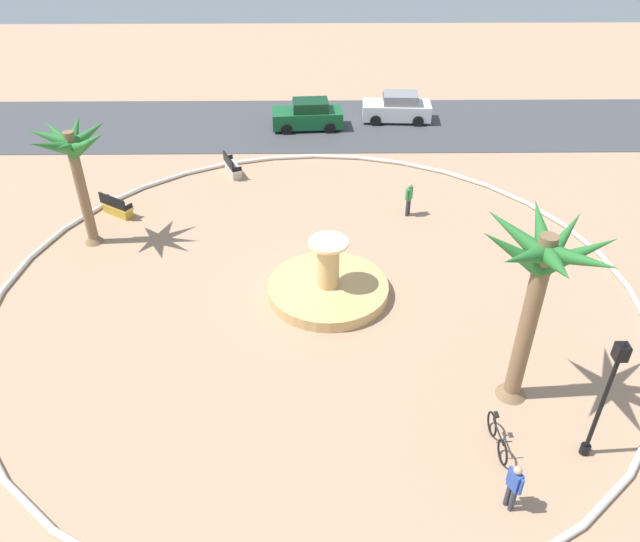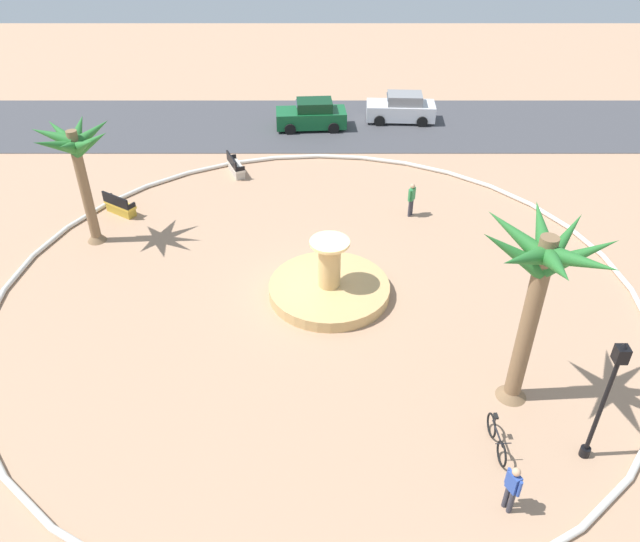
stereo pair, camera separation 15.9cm
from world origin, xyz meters
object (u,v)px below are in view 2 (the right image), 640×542
(person_cyclist_helmet, at_px, (511,487))
(person_cyclist_photo, at_px, (410,198))
(bench_east, at_px, (234,168))
(parked_car_leftmost, at_px, (310,115))
(palm_tree_by_curb, at_px, (74,154))
(lamppost, at_px, (605,393))
(parked_car_second, at_px, (400,108))
(bicycle_red_frame, at_px, (495,438))
(bench_west, at_px, (118,207))
(fountain, at_px, (328,287))
(palm_tree_near_fountain, at_px, (539,276))

(person_cyclist_helmet, xyz_separation_m, person_cyclist_photo, (-0.72, 14.94, 0.00))
(bench_east, relative_size, parked_car_leftmost, 0.41)
(palm_tree_by_curb, xyz_separation_m, lamppost, (16.82, -11.15, -1.55))
(bench_east, xyz_separation_m, parked_car_second, (9.05, 7.02, 0.43))
(palm_tree_by_curb, relative_size, parked_car_second, 1.27)
(bicycle_red_frame, relative_size, parked_car_second, 0.42)
(palm_tree_by_curb, distance_m, parked_car_leftmost, 15.49)
(lamppost, bearing_deg, person_cyclist_helmet, -146.81)
(person_cyclist_photo, bearing_deg, bench_east, 153.38)
(person_cyclist_helmet, bearing_deg, bench_west, 132.44)
(person_cyclist_helmet, bearing_deg, palm_tree_by_curb, 138.01)
(parked_car_leftmost, height_order, parked_car_second, same)
(lamppost, bearing_deg, fountain, 133.47)
(person_cyclist_photo, bearing_deg, fountain, -122.41)
(person_cyclist_helmet, distance_m, person_cyclist_photo, 14.96)
(fountain, distance_m, palm_tree_near_fountain, 8.66)
(fountain, distance_m, person_cyclist_helmet, 10.12)
(bicycle_red_frame, relative_size, person_cyclist_helmet, 1.08)
(person_cyclist_photo, distance_m, parked_car_second, 11.21)
(palm_tree_by_curb, xyz_separation_m, bench_west, (0.43, 2.28, -3.65))
(palm_tree_by_curb, distance_m, bicycle_red_frame, 18.40)
(parked_car_leftmost, distance_m, parked_car_second, 5.40)
(palm_tree_by_curb, distance_m, bench_west, 4.32)
(palm_tree_by_curb, distance_m, lamppost, 20.24)
(bench_east, bearing_deg, fountain, -65.42)
(bench_west, relative_size, bicycle_red_frame, 0.94)
(bicycle_red_frame, height_order, parked_car_leftmost, parked_car_leftmost)
(palm_tree_near_fountain, bearing_deg, parked_car_leftmost, 106.73)
(bench_east, relative_size, lamppost, 0.40)
(fountain, bearing_deg, bench_east, 114.58)
(palm_tree_near_fountain, distance_m, lamppost, 3.41)
(person_cyclist_helmet, relative_size, parked_car_leftmost, 0.39)
(lamppost, relative_size, parked_car_second, 1.02)
(lamppost, bearing_deg, bench_east, 123.65)
(fountain, relative_size, bicycle_red_frame, 2.62)
(bicycle_red_frame, xyz_separation_m, parked_car_leftmost, (-5.41, 23.09, 0.40))
(parked_car_second, bearing_deg, bench_east, -142.19)
(fountain, bearing_deg, bench_west, 147.25)
(person_cyclist_helmet, distance_m, parked_car_leftmost, 25.58)
(fountain, relative_size, bench_east, 2.70)
(lamppost, height_order, bicycle_red_frame, lamppost)
(lamppost, bearing_deg, parked_car_leftmost, 108.56)
(bicycle_red_frame, distance_m, parked_car_second, 24.19)
(palm_tree_near_fountain, height_order, person_cyclist_photo, palm_tree_near_fountain)
(bench_west, xyz_separation_m, parked_car_second, (13.83, 11.02, 0.43))
(fountain, height_order, bicycle_red_frame, fountain)
(fountain, relative_size, person_cyclist_helmet, 2.84)
(palm_tree_near_fountain, xyz_separation_m, parked_car_leftmost, (-6.35, 21.12, -3.77))
(palm_tree_by_curb, height_order, bench_west, palm_tree_by_curb)
(palm_tree_near_fountain, bearing_deg, fountain, 136.90)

